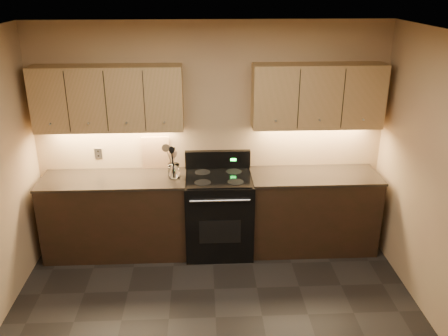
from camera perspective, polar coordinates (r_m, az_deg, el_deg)
The scene contains 14 objects.
ceiling at distance 3.24m, azimuth -1.06°, elevation 14.79°, with size 4.00×4.00×0.00m, color silver.
wall_back at distance 5.48m, azimuth -1.63°, elevation 3.78°, with size 4.00×0.04×2.60m, color tan.
counter_left at distance 5.61m, azimuth -12.82°, elevation -5.57°, with size 1.62×0.62×0.93m.
counter_right at distance 5.67m, azimuth 10.59°, elevation -5.10°, with size 1.46×0.62×0.93m.
stove at distance 5.50m, azimuth -0.62°, elevation -5.40°, with size 0.76×0.68×1.14m.
upper_cab_left at distance 5.29m, azimuth -13.76°, elevation 8.14°, with size 1.60×0.30×0.70m, color tan.
upper_cab_right at distance 5.35m, azimuth 11.22°, elevation 8.50°, with size 1.44×0.30×0.70m, color tan.
outlet_plate at distance 5.66m, azimuth -14.88°, elevation 1.70°, with size 0.09×0.01×0.12m, color #B2B5BA.
utensil_crock at distance 5.31m, azimuth -6.06°, elevation -0.37°, with size 0.14×0.14×0.16m.
cutting_board at distance 5.53m, azimuth -8.20°, elevation 1.85°, with size 0.31×0.02×0.40m, color tan.
wooden_spoon at distance 5.27m, azimuth -6.40°, elevation 0.48°, with size 0.06×0.06×0.29m, color tan, non-canonical shape.
black_spoon at distance 5.28m, azimuth -6.10°, elevation 0.89°, with size 0.06×0.06×0.35m, color black, non-canonical shape.
black_turner at distance 5.25m, azimuth -6.12°, elevation 0.69°, with size 0.08×0.08×0.34m, color black, non-canonical shape.
steel_skimmer at distance 5.26m, azimuth -5.85°, elevation 0.87°, with size 0.09×0.09×0.36m, color silver, non-canonical shape.
Camera 1 is at (-0.10, -3.21, 2.99)m, focal length 38.00 mm.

